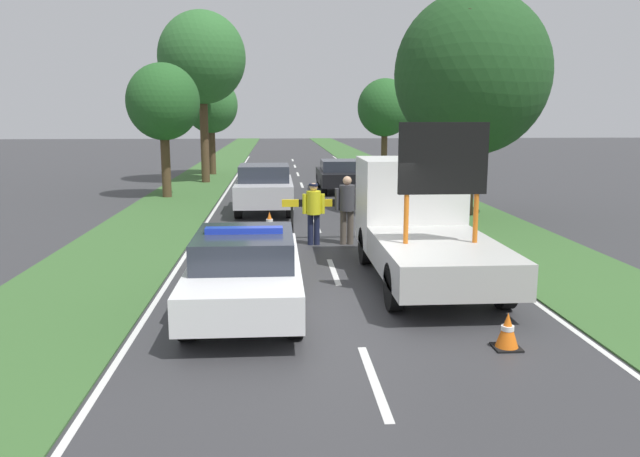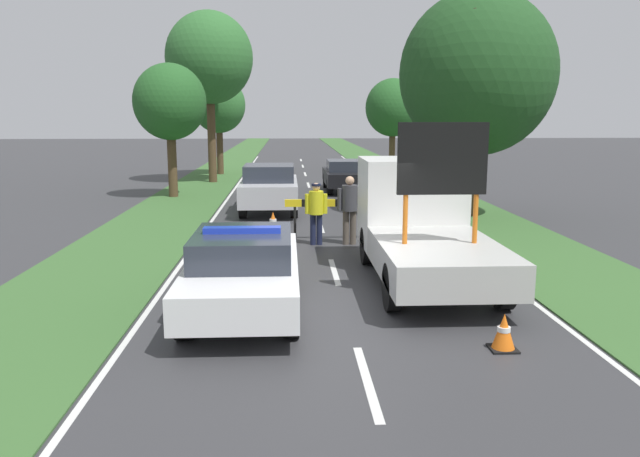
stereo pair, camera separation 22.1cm
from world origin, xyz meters
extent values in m
plane|color=#333335|center=(0.00, 0.00, 0.00)|extent=(160.00, 160.00, 0.00)
cube|color=silver|center=(0.00, -2.94, 0.00)|extent=(0.12, 2.29, 0.01)
cube|color=silver|center=(0.00, 2.69, 0.00)|extent=(0.12, 2.29, 0.01)
cube|color=silver|center=(0.00, 8.32, 0.00)|extent=(0.12, 2.29, 0.01)
cube|color=silver|center=(0.00, 13.95, 0.00)|extent=(0.12, 2.29, 0.01)
cube|color=silver|center=(0.00, 19.59, 0.00)|extent=(0.12, 2.29, 0.01)
cube|color=silver|center=(0.00, 25.22, 0.00)|extent=(0.12, 2.29, 0.01)
cube|color=silver|center=(0.00, 30.85, 0.00)|extent=(0.12, 2.29, 0.01)
cube|color=silver|center=(0.00, 36.49, 0.00)|extent=(0.12, 2.29, 0.01)
cube|color=silver|center=(-3.43, 12.77, 0.00)|extent=(0.10, 56.25, 0.01)
cube|color=silver|center=(3.43, 12.77, 0.00)|extent=(0.10, 56.25, 0.01)
cube|color=#38602D|center=(-5.09, 20.00, 0.01)|extent=(3.12, 120.00, 0.03)
cube|color=#38602D|center=(5.09, 20.00, 0.01)|extent=(3.12, 120.00, 0.03)
cube|color=white|center=(-1.76, 0.16, 0.61)|extent=(1.85, 4.68, 0.55)
cube|color=#282D38|center=(-1.76, 0.02, 1.13)|extent=(1.63, 2.15, 0.49)
cylinder|color=black|center=(-2.57, 1.61, 0.34)|extent=(0.24, 0.68, 0.68)
cylinder|color=black|center=(-0.96, 1.61, 0.34)|extent=(0.24, 0.68, 0.68)
cylinder|color=black|center=(-2.57, -1.29, 0.34)|extent=(0.24, 0.68, 0.68)
cylinder|color=black|center=(-0.96, -1.29, 0.34)|extent=(0.24, 0.68, 0.68)
cube|color=#1E38C6|center=(-1.76, 0.02, 1.43)|extent=(1.30, 0.24, 0.10)
cube|color=#193399|center=(-1.76, 0.16, 0.64)|extent=(1.86, 3.84, 0.10)
cube|color=black|center=(-1.76, 2.54, 0.56)|extent=(1.02, 0.08, 0.33)
cube|color=white|center=(1.76, 3.38, 1.40)|extent=(2.19, 1.93, 1.96)
cube|color=#232833|center=(1.76, 4.32, 1.75)|extent=(1.86, 0.04, 0.86)
cube|color=#B2B2AD|center=(1.76, 0.63, 0.73)|extent=(2.19, 3.56, 0.61)
cylinder|color=#D16619|center=(1.12, 0.63, 1.48)|extent=(0.09, 0.09, 0.90)
cylinder|color=#D16619|center=(2.41, 0.63, 1.48)|extent=(0.09, 0.09, 0.90)
cube|color=black|center=(1.76, 0.63, 2.57)|extent=(1.61, 0.12, 1.28)
cylinder|color=black|center=(0.79, 3.38, 0.42)|extent=(0.24, 0.84, 0.84)
cylinder|color=black|center=(2.74, 3.38, 0.42)|extent=(0.24, 0.84, 0.84)
cylinder|color=black|center=(0.79, -0.08, 0.42)|extent=(0.24, 0.84, 0.84)
cylinder|color=black|center=(2.74, -0.08, 0.42)|extent=(0.24, 0.84, 0.84)
cylinder|color=black|center=(-0.81, 6.14, 0.46)|extent=(0.07, 0.07, 0.92)
cylinder|color=black|center=(1.35, 6.14, 0.46)|extent=(0.07, 0.07, 0.92)
cube|color=yellow|center=(-0.85, 6.14, 1.02)|extent=(0.45, 0.08, 0.19)
cube|color=black|center=(-0.40, 6.14, 1.02)|extent=(0.45, 0.08, 0.19)
cube|color=yellow|center=(0.05, 6.14, 1.02)|extent=(0.45, 0.08, 0.19)
cube|color=black|center=(0.49, 6.14, 1.02)|extent=(0.45, 0.08, 0.19)
cube|color=yellow|center=(0.94, 6.14, 1.02)|extent=(0.45, 0.08, 0.19)
cube|color=black|center=(1.39, 6.14, 1.02)|extent=(0.45, 0.08, 0.19)
cylinder|color=#191E38|center=(-0.35, 5.56, 0.40)|extent=(0.15, 0.15, 0.81)
cylinder|color=#191E38|center=(-0.18, 5.56, 0.40)|extent=(0.15, 0.15, 0.81)
cylinder|color=yellow|center=(-0.26, 5.56, 1.11)|extent=(0.37, 0.37, 0.60)
cylinder|color=yellow|center=(-0.49, 5.56, 1.08)|extent=(0.12, 0.12, 0.51)
cylinder|color=yellow|center=(-0.03, 5.56, 1.08)|extent=(0.12, 0.12, 0.51)
sphere|color=tan|center=(-0.26, 5.56, 1.51)|extent=(0.21, 0.21, 0.21)
cylinder|color=#141933|center=(-0.26, 5.56, 1.57)|extent=(0.24, 0.24, 0.05)
cylinder|color=brown|center=(0.51, 5.57, 0.44)|extent=(0.17, 0.17, 0.89)
cylinder|color=brown|center=(0.70, 5.57, 0.44)|extent=(0.17, 0.17, 0.89)
cylinder|color=#3D3D42|center=(0.61, 5.57, 1.22)|extent=(0.41, 0.41, 0.67)
cylinder|color=#3D3D42|center=(0.35, 5.57, 1.19)|extent=(0.13, 0.13, 0.57)
cylinder|color=#3D3D42|center=(0.86, 5.57, 1.19)|extent=(0.13, 0.13, 0.57)
sphere|color=tan|center=(0.61, 5.57, 1.67)|extent=(0.23, 0.23, 0.23)
cube|color=black|center=(2.93, 5.65, 0.01)|extent=(0.46, 0.46, 0.03)
cone|color=orange|center=(2.93, 5.65, 0.33)|extent=(0.39, 0.39, 0.60)
cylinder|color=white|center=(2.93, 5.65, 0.36)|extent=(0.22, 0.22, 0.08)
cube|color=black|center=(-1.43, 7.48, 0.01)|extent=(0.42, 0.42, 0.03)
cone|color=orange|center=(-1.43, 7.48, 0.30)|extent=(0.35, 0.35, 0.55)
cylinder|color=white|center=(-1.43, 7.48, 0.33)|extent=(0.20, 0.20, 0.08)
cube|color=black|center=(1.77, 6.64, 0.01)|extent=(0.38, 0.38, 0.03)
cone|color=orange|center=(1.77, 6.64, 0.28)|extent=(0.32, 0.32, 0.50)
cylinder|color=white|center=(1.77, 6.64, 0.30)|extent=(0.18, 0.18, 0.07)
cube|color=black|center=(2.09, -1.97, 0.01)|extent=(0.39, 0.39, 0.03)
cone|color=orange|center=(2.09, -1.97, 0.28)|extent=(0.33, 0.33, 0.51)
cylinder|color=white|center=(2.09, -1.97, 0.31)|extent=(0.19, 0.19, 0.07)
cube|color=black|center=(-1.07, 6.03, 0.01)|extent=(0.35, 0.35, 0.03)
cone|color=orange|center=(-1.07, 6.03, 0.26)|extent=(0.30, 0.30, 0.46)
cylinder|color=white|center=(-1.07, 6.03, 0.28)|extent=(0.17, 0.17, 0.06)
cube|color=#B2B2B7|center=(-1.64, 11.26, 0.74)|extent=(1.92, 4.26, 0.73)
cube|color=#282D38|center=(-1.64, 11.13, 1.37)|extent=(1.69, 1.96, 0.55)
cylinder|color=black|center=(-2.47, 12.58, 0.37)|extent=(0.24, 0.75, 0.75)
cylinder|color=black|center=(-0.80, 12.58, 0.37)|extent=(0.24, 0.75, 0.75)
cylinder|color=black|center=(-2.47, 9.94, 0.37)|extent=(0.24, 0.75, 0.75)
cylinder|color=black|center=(-0.80, 9.94, 0.37)|extent=(0.24, 0.75, 0.75)
cube|color=black|center=(1.59, 17.11, 0.63)|extent=(1.87, 4.26, 0.58)
cube|color=#282D38|center=(1.59, 16.99, 1.15)|extent=(1.64, 1.96, 0.46)
cylinder|color=black|center=(0.77, 18.44, 0.34)|extent=(0.24, 0.69, 0.69)
cylinder|color=black|center=(2.40, 18.44, 0.34)|extent=(0.24, 0.69, 0.69)
cylinder|color=black|center=(0.77, 15.79, 0.34)|extent=(0.24, 0.69, 0.69)
cylinder|color=black|center=(2.40, 15.79, 0.34)|extent=(0.24, 0.69, 0.69)
cylinder|color=#4C3823|center=(-5.69, 15.37, 1.38)|extent=(0.37, 0.37, 2.77)
ellipsoid|color=#235623|center=(-5.69, 15.37, 3.86)|extent=(2.91, 2.91, 3.05)
cylinder|color=#4C3823|center=(5.15, 10.01, 1.38)|extent=(0.43, 0.43, 2.77)
ellipsoid|color=#1E471E|center=(5.15, 10.01, 4.65)|extent=(5.01, 5.01, 5.26)
cylinder|color=#4C3823|center=(-4.74, 21.02, 2.24)|extent=(0.41, 0.41, 4.49)
ellipsoid|color=#2D662D|center=(-4.74, 21.02, 6.07)|extent=(4.22, 4.22, 4.43)
cylinder|color=#4C3823|center=(5.50, 28.33, 1.26)|extent=(0.38, 0.38, 2.52)
ellipsoid|color=#235623|center=(5.50, 28.33, 3.78)|extent=(3.37, 3.37, 3.54)
cylinder|color=#4C3823|center=(-4.81, 25.28, 1.39)|extent=(0.37, 0.37, 2.78)
ellipsoid|color=#2D662D|center=(-4.81, 25.28, 3.89)|extent=(2.97, 2.97, 3.12)
cylinder|color=#473828|center=(4.50, 8.34, 3.19)|extent=(0.20, 0.20, 6.38)
cube|color=#473828|center=(4.50, 8.34, 5.75)|extent=(1.20, 0.10, 0.10)
camera|label=1|loc=(-1.21, -10.35, 3.34)|focal=35.00mm
camera|label=2|loc=(-0.99, -10.36, 3.34)|focal=35.00mm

